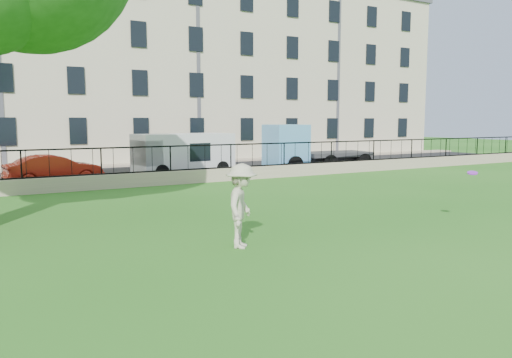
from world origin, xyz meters
TOP-DOWN VIEW (x-y plane):
  - ground at (0.00, 0.00)m, footprint 120.00×120.00m
  - retaining_wall at (0.00, 12.00)m, footprint 50.00×0.40m
  - iron_railing at (0.00, 12.00)m, footprint 50.00×0.05m
  - street at (0.00, 16.70)m, footprint 60.00×9.00m
  - sidewalk at (0.00, 21.90)m, footprint 60.00×1.40m
  - building_row at (0.00, 27.57)m, footprint 56.40×10.40m
  - man at (-2.50, 0.71)m, footprint 1.32×1.39m
  - frisbee at (4.00, -0.31)m, footprint 0.32×0.33m
  - red_sedan at (-4.50, 14.40)m, footprint 4.19×1.90m
  - white_van at (2.00, 15.40)m, footprint 5.29×2.52m
  - blue_truck at (9.86, 14.40)m, footprint 6.33×2.62m

SIDE VIEW (x-z plane):
  - ground at x=0.00m, z-range 0.00..0.00m
  - street at x=0.00m, z-range 0.00..0.01m
  - sidewalk at x=0.00m, z-range 0.00..0.12m
  - retaining_wall at x=0.00m, z-range 0.00..0.60m
  - red_sedan at x=-4.50m, z-range 0.00..1.33m
  - man at x=-2.50m, z-range 0.00..1.89m
  - white_van at x=2.00m, z-range 0.00..2.14m
  - iron_railing at x=0.00m, z-range 0.59..1.72m
  - blue_truck at x=9.86m, z-range 0.00..2.60m
  - frisbee at x=4.00m, z-range 1.38..1.50m
  - building_row at x=0.00m, z-range 0.02..13.82m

